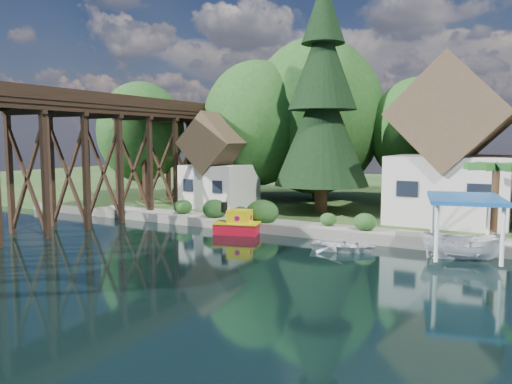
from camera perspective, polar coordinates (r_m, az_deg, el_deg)
ground at (r=24.31m, az=-1.11°, el=-8.50°), size 140.00×140.00×0.00m
bank at (r=55.91m, az=16.73°, el=-0.25°), size 140.00×52.00×0.50m
seawall at (r=29.96m, az=13.42°, el=-5.28°), size 60.00×0.40×0.62m
promenade at (r=30.70m, az=17.70°, el=-4.71°), size 50.00×2.60×0.06m
trestle_bridge at (r=37.78m, az=-18.46°, el=4.58°), size 4.12×44.18×9.30m
house_left at (r=36.66m, az=21.56°, el=4.10°), size 7.64×8.64×11.02m
shed at (r=41.72m, az=-4.15°, el=2.88°), size 5.09×5.40×7.85m
bg_trees at (r=42.99m, az=14.61°, el=7.41°), size 49.90×13.30×10.57m
shrubs at (r=34.20m, az=0.04°, el=-2.16°), size 15.76×2.47×1.70m
conifer at (r=38.05m, az=7.59°, el=10.20°), size 7.09×7.09×17.46m
palm_tree at (r=29.96m, az=25.77°, el=2.39°), size 4.31×4.31×4.59m
tugboat at (r=32.30m, az=-2.14°, el=-3.73°), size 3.21×2.31×2.10m
boat_white_a at (r=27.95m, az=9.95°, el=-5.89°), size 3.88×3.00×0.74m
boat_canopy at (r=27.39m, az=22.66°, el=-4.34°), size 4.44×5.65×3.24m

